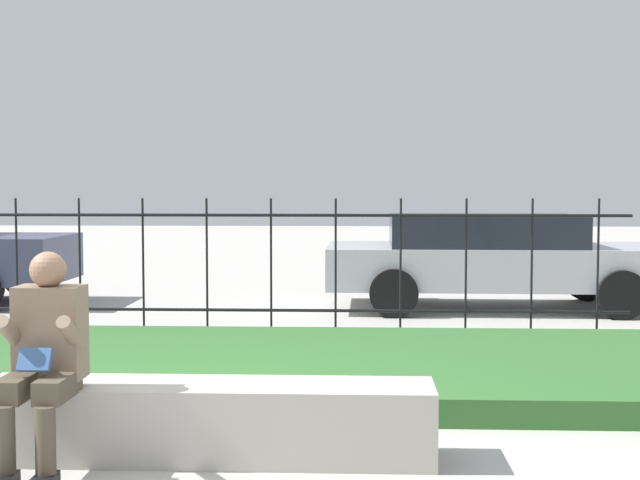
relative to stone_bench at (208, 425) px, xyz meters
name	(u,v)px	position (x,y,z in m)	size (l,w,h in m)	color
ground_plane	(146,457)	(-0.38, 0.00, -0.20)	(60.00, 60.00, 0.00)	#B2AFA8
stone_bench	(208,425)	(0.00, 0.00, 0.00)	(2.69, 0.51, 0.45)	#ADA89E
person_seated_reader	(44,353)	(-0.89, -0.29, 0.48)	(0.42, 0.73, 1.25)	black
grass_berm	(208,366)	(-0.38, 2.20, -0.10)	(10.25, 3.01, 0.20)	#33662D
iron_fence	(239,265)	(-0.38, 4.20, 0.58)	(8.25, 0.03, 1.49)	black
car_parked_right	(493,258)	(2.68, 6.61, 0.47)	(4.48, 2.03, 1.24)	#B7B7BC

